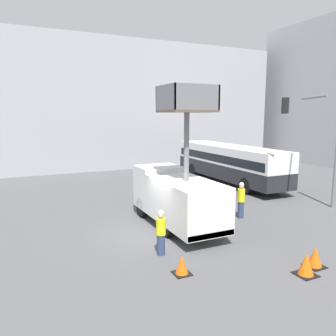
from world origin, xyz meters
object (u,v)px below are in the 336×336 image
object	(u,v)px
road_worker_directing	(241,200)
city_bus	(229,161)
road_worker_near_truck	(161,233)
utility_truck	(176,194)
traffic_cone_far_side	(315,257)
traffic_light_pole	(320,132)
traffic_cone_mid_road	(306,265)
traffic_cone_near_truck	(182,265)

from	to	relation	value
road_worker_directing	city_bus	bearing A→B (deg)	110.47
city_bus	road_worker_near_truck	size ratio (longest dim) A/B	6.61
utility_truck	traffic_cone_far_side	bearing A→B (deg)	-66.43
traffic_light_pole	traffic_cone_mid_road	size ratio (longest dim) A/B	8.60
road_worker_directing	traffic_light_pole	bearing A→B (deg)	49.20
road_worker_near_truck	road_worker_directing	world-z (taller)	road_worker_directing
utility_truck	traffic_cone_near_truck	xyz separation A→B (m)	(-1.99, -4.45, -1.32)
utility_truck	traffic_light_pole	xyz separation A→B (m)	(8.96, -0.42, 2.84)
traffic_cone_mid_road	city_bus	bearing A→B (deg)	64.45
city_bus	traffic_cone_mid_road	xyz separation A→B (m)	(-6.70, -14.02, -1.43)
traffic_light_pole	traffic_cone_near_truck	world-z (taller)	traffic_light_pole
traffic_light_pole	road_worker_near_truck	world-z (taller)	traffic_light_pole
traffic_cone_near_truck	traffic_cone_far_side	distance (m)	4.85
city_bus	traffic_light_pole	size ratio (longest dim) A/B	1.78
road_worker_near_truck	traffic_cone_near_truck	world-z (taller)	road_worker_near_truck
traffic_light_pole	traffic_cone_far_side	xyz separation A→B (m)	(-6.35, -5.56, -4.12)
traffic_cone_near_truck	traffic_cone_far_side	bearing A→B (deg)	-18.41
traffic_cone_far_side	road_worker_directing	bearing A→B (deg)	79.01
city_bus	traffic_cone_mid_road	size ratio (longest dim) A/B	15.34
traffic_cone_near_truck	traffic_cone_mid_road	world-z (taller)	traffic_cone_mid_road
city_bus	traffic_cone_far_side	distance (m)	14.98
road_worker_near_truck	traffic_cone_mid_road	world-z (taller)	road_worker_near_truck
road_worker_near_truck	city_bus	bearing A→B (deg)	-114.98
road_worker_near_truck	road_worker_directing	size ratio (longest dim) A/B	0.94
traffic_cone_mid_road	road_worker_directing	bearing A→B (deg)	72.56
city_bus	utility_truck	bearing A→B (deg)	147.97
traffic_cone_near_truck	utility_truck	bearing A→B (deg)	65.91
traffic_light_pole	traffic_cone_mid_road	distance (m)	10.12
road_worker_directing	traffic_cone_mid_road	bearing A→B (deg)	-55.82
city_bus	traffic_cone_near_truck	xyz separation A→B (m)	(-10.50, -12.16, -1.48)
utility_truck	traffic_cone_mid_road	world-z (taller)	utility_truck
road_worker_directing	traffic_cone_far_side	world-z (taller)	road_worker_directing
traffic_cone_near_truck	traffic_cone_mid_road	bearing A→B (deg)	-26.02
traffic_cone_near_truck	road_worker_near_truck	bearing A→B (deg)	90.51
traffic_light_pole	traffic_cone_near_truck	xyz separation A→B (m)	(-10.95, -4.03, -4.16)
traffic_light_pole	traffic_cone_far_side	bearing A→B (deg)	-138.80
road_worker_near_truck	traffic_cone_mid_road	xyz separation A→B (m)	(3.82, -3.60, -0.53)
road_worker_near_truck	road_worker_directing	xyz separation A→B (m)	(5.74, 2.50, 0.07)
city_bus	road_worker_directing	xyz separation A→B (m)	(-4.78, -7.91, -0.82)
traffic_cone_far_side	traffic_light_pole	bearing A→B (deg)	41.20
traffic_light_pole	road_worker_directing	world-z (taller)	traffic_light_pole
traffic_light_pole	utility_truck	bearing A→B (deg)	177.29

